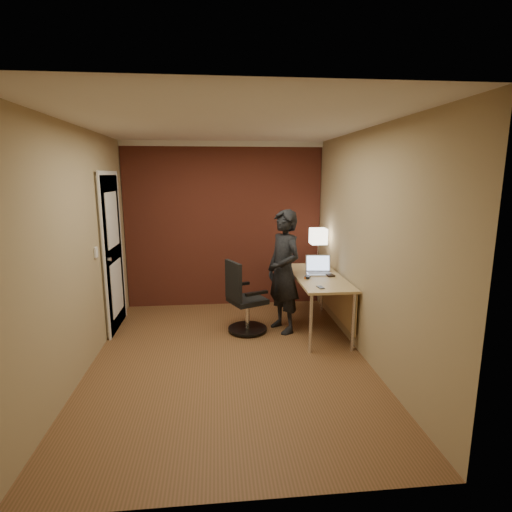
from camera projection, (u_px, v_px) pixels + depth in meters
name	position (u px, v px, depth m)	size (l,w,h in m)	color
room	(205.00, 221.00, 5.66)	(4.00, 4.00, 4.00)	brown
desk	(323.00, 285.00, 5.20)	(0.60, 1.50, 0.73)	tan
desk_lamp	(318.00, 237.00, 5.68)	(0.22, 0.22, 0.54)	silver
laptop	(318.00, 268.00, 5.29)	(0.36, 0.29, 0.23)	silver
mouse	(307.00, 277.00, 5.03)	(0.06, 0.10, 0.03)	black
phone	(321.00, 287.00, 4.62)	(0.06, 0.12, 0.01)	black
wallet	(330.00, 275.00, 5.14)	(0.09, 0.11, 0.02)	black
office_chair	(243.00, 302.00, 5.12)	(0.56, 0.60, 0.93)	black
person	(284.00, 272.00, 5.12)	(0.58, 0.38, 1.59)	black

